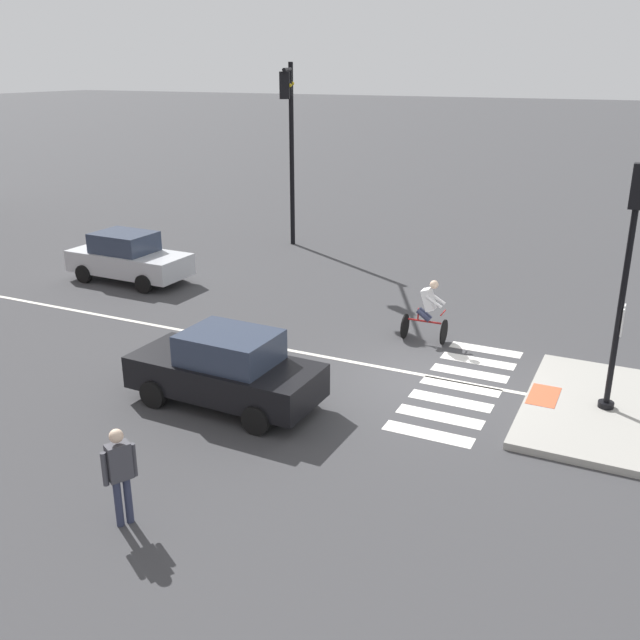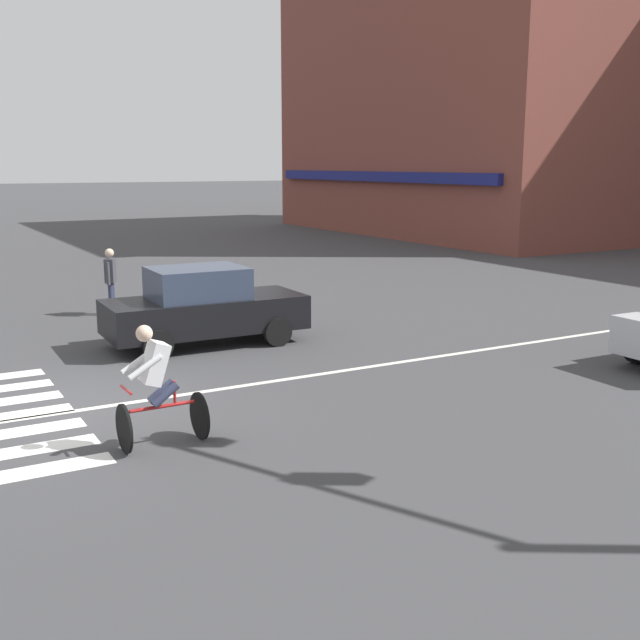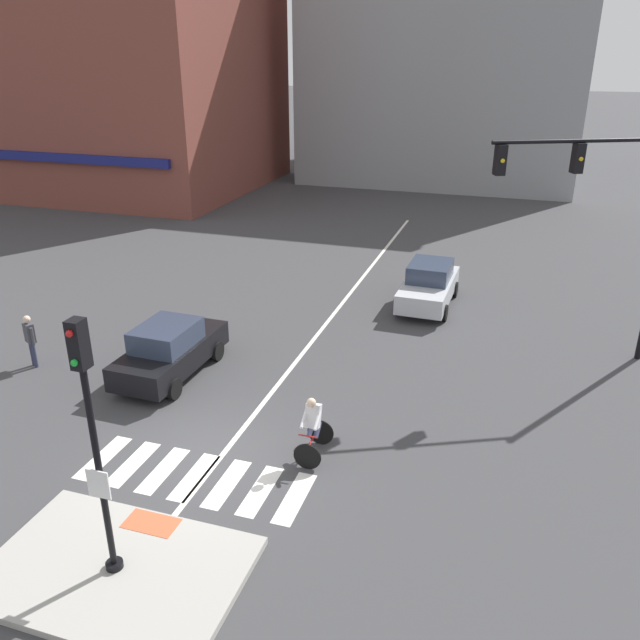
% 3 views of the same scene
% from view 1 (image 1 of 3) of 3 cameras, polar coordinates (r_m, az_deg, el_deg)
% --- Properties ---
extents(ground_plane, '(300.00, 300.00, 0.00)m').
position_cam_1_polar(ground_plane, '(16.50, 8.85, -4.85)').
color(ground_plane, '#3D3D3F').
extents(traffic_island, '(4.78, 3.19, 0.15)m').
position_cam_1_polar(traffic_island, '(15.95, 21.94, -6.75)').
color(traffic_island, '#A3A099').
rests_on(traffic_island, ground).
extents(tactile_pad_front, '(1.10, 0.60, 0.01)m').
position_cam_1_polar(tactile_pad_front, '(16.00, 17.54, -5.81)').
color(tactile_pad_front, '#DB5B38').
rests_on(tactile_pad_front, traffic_island).
extents(signal_pole, '(0.44, 0.38, 4.97)m').
position_cam_1_polar(signal_pole, '(14.92, 23.47, 3.87)').
color(signal_pole, black).
rests_on(signal_pole, traffic_island).
extents(crosswalk_stripe_a, '(0.44, 1.80, 0.01)m').
position_cam_1_polar(crosswalk_stripe_a, '(14.24, 8.68, -9.04)').
color(crosswalk_stripe_a, silver).
rests_on(crosswalk_stripe_a, ground).
extents(crosswalk_stripe_b, '(0.44, 1.80, 0.01)m').
position_cam_1_polar(crosswalk_stripe_b, '(14.93, 9.62, -7.66)').
color(crosswalk_stripe_b, silver).
rests_on(crosswalk_stripe_b, ground).
extents(crosswalk_stripe_c, '(0.44, 1.80, 0.01)m').
position_cam_1_polar(crosswalk_stripe_c, '(15.63, 10.47, -6.40)').
color(crosswalk_stripe_c, silver).
rests_on(crosswalk_stripe_c, ground).
extents(crosswalk_stripe_d, '(0.44, 1.80, 0.01)m').
position_cam_1_polar(crosswalk_stripe_d, '(16.34, 11.24, -5.25)').
color(crosswalk_stripe_d, silver).
rests_on(crosswalk_stripe_d, ground).
extents(crosswalk_stripe_e, '(0.44, 1.80, 0.01)m').
position_cam_1_polar(crosswalk_stripe_e, '(17.06, 11.95, -4.20)').
color(crosswalk_stripe_e, silver).
rests_on(crosswalk_stripe_e, ground).
extents(crosswalk_stripe_f, '(0.44, 1.80, 0.01)m').
position_cam_1_polar(crosswalk_stripe_f, '(17.78, 12.59, -3.23)').
color(crosswalk_stripe_f, silver).
rests_on(crosswalk_stripe_f, ground).
extents(crosswalk_stripe_g, '(0.44, 1.80, 0.01)m').
position_cam_1_polar(crosswalk_stripe_g, '(18.52, 13.19, -2.33)').
color(crosswalk_stripe_g, silver).
rests_on(crosswalk_stripe_g, ground).
extents(lane_centre_line, '(0.14, 28.00, 0.01)m').
position_cam_1_polar(lane_centre_line, '(21.48, -17.30, 0.39)').
color(lane_centre_line, silver).
rests_on(lane_centre_line, ground).
extents(traffic_light_mast, '(5.06, 2.57, 6.94)m').
position_cam_1_polar(traffic_light_mast, '(26.42, -2.46, 15.47)').
color(traffic_light_mast, black).
rests_on(traffic_light_mast, ground).
extents(car_black_westbound_near, '(1.92, 4.14, 1.64)m').
position_cam_1_polar(car_black_westbound_near, '(15.03, -7.54, -3.94)').
color(car_black_westbound_near, black).
rests_on(car_black_westbound_near, ground).
extents(car_silver_eastbound_far, '(1.92, 4.14, 1.64)m').
position_cam_1_polar(car_silver_eastbound_far, '(24.41, -15.17, 4.87)').
color(car_silver_eastbound_far, silver).
rests_on(car_silver_eastbound_far, ground).
extents(cyclist, '(0.68, 1.10, 1.68)m').
position_cam_1_polar(cyclist, '(18.49, 8.65, 0.81)').
color(cyclist, black).
rests_on(cyclist, ground).
extents(pedestrian_at_curb_left, '(0.49, 0.37, 1.67)m').
position_cam_1_polar(pedestrian_at_curb_left, '(11.52, -15.80, -11.48)').
color(pedestrian_at_curb_left, '#2D334C').
rests_on(pedestrian_at_curb_left, ground).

